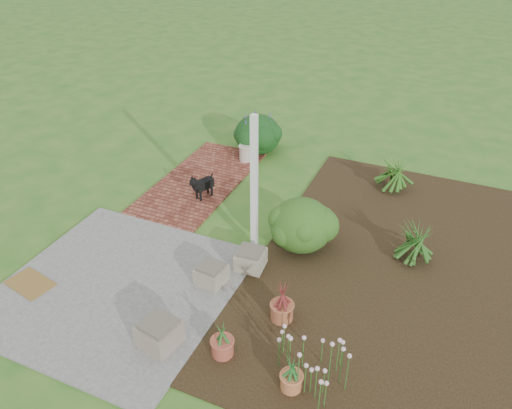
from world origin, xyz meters
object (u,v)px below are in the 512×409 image
at_px(stone_trough_near, 159,334).
at_px(black_dog, 202,184).
at_px(cream_ceramic_urn, 245,153).
at_px(evergreen_shrub, 301,224).

xyz_separation_m(stone_trough_near, black_dog, (-1.32, 3.59, 0.14)).
bearing_deg(cream_ceramic_urn, stone_trough_near, -77.45).
distance_m(stone_trough_near, evergreen_shrub, 3.08).
bearing_deg(evergreen_shrub, black_dog, 163.41).
xyz_separation_m(stone_trough_near, cream_ceramic_urn, (-1.21, 5.43, 0.02)).
distance_m(cream_ceramic_urn, evergreen_shrub, 3.39).
relative_size(stone_trough_near, evergreen_shrub, 0.46).
height_order(stone_trough_near, evergreen_shrub, evergreen_shrub).
bearing_deg(stone_trough_near, cream_ceramic_urn, 102.55).
xyz_separation_m(cream_ceramic_urn, evergreen_shrub, (2.23, -2.54, 0.27)).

